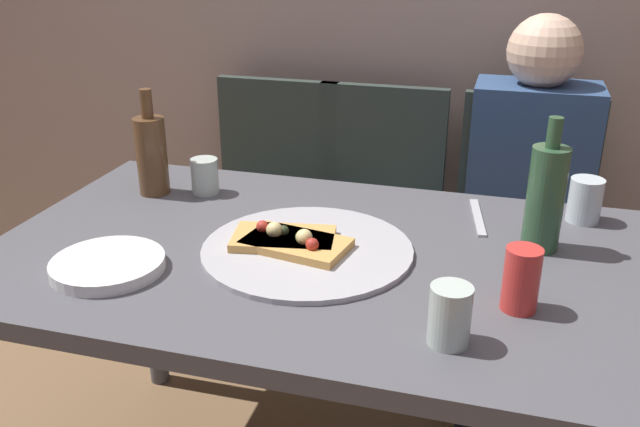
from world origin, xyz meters
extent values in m
cube|color=#4C4C51|center=(0.00, 0.00, 0.72)|extent=(1.44, 0.86, 0.04)
cylinder|color=#4C4C51|center=(-0.66, 0.37, 0.35)|extent=(0.06, 0.06, 0.70)
cylinder|color=#4C4C51|center=(0.66, 0.37, 0.35)|extent=(0.06, 0.06, 0.70)
cylinder|color=#ADADB2|center=(-0.02, -0.02, 0.75)|extent=(0.46, 0.46, 0.01)
cube|color=tan|center=(-0.04, -0.02, 0.76)|extent=(0.24, 0.17, 0.02)
sphere|color=#EAD184|center=(-0.03, -0.03, 0.78)|extent=(0.04, 0.04, 0.04)
sphere|color=#2D381E|center=(-0.08, 0.00, 0.78)|extent=(0.02, 0.02, 0.02)
sphere|color=#B22D23|center=(0.00, -0.05, 0.78)|extent=(0.03, 0.03, 0.03)
cube|color=tan|center=(-0.08, -0.01, 0.76)|extent=(0.24, 0.17, 0.02)
sphere|color=#EAD184|center=(-0.10, -0.01, 0.78)|extent=(0.04, 0.04, 0.04)
sphere|color=#2D381E|center=(-0.04, -0.02, 0.78)|extent=(0.02, 0.02, 0.02)
sphere|color=#B22D23|center=(-0.13, 0.01, 0.78)|extent=(0.03, 0.03, 0.03)
cylinder|color=#2D5133|center=(0.46, 0.14, 0.86)|extent=(0.08, 0.08, 0.23)
cylinder|color=#2D5133|center=(0.46, 0.14, 1.00)|extent=(0.03, 0.03, 0.06)
cylinder|color=brown|center=(-0.51, 0.21, 0.84)|extent=(0.08, 0.08, 0.20)
cylinder|color=brown|center=(-0.51, 0.21, 0.98)|extent=(0.03, 0.03, 0.07)
cylinder|color=#B7C6BC|center=(0.31, -0.28, 0.80)|extent=(0.07, 0.07, 0.11)
cylinder|color=silver|center=(0.56, 0.33, 0.79)|extent=(0.08, 0.08, 0.11)
cylinder|color=#B7C6BC|center=(-0.38, 0.25, 0.79)|extent=(0.07, 0.07, 0.09)
cylinder|color=red|center=(0.42, -0.13, 0.80)|extent=(0.07, 0.07, 0.12)
cylinder|color=white|center=(-0.39, -0.21, 0.75)|extent=(0.23, 0.23, 0.03)
cube|color=#B7B7BC|center=(0.32, 0.27, 0.75)|extent=(0.05, 0.22, 0.01)
cube|color=#2D3833|center=(-0.43, 0.75, 0.45)|extent=(0.44, 0.44, 0.05)
cube|color=#2D3833|center=(-0.43, 0.95, 0.68)|extent=(0.44, 0.04, 0.45)
cylinder|color=#2D3833|center=(-0.24, 0.56, 0.21)|extent=(0.04, 0.04, 0.42)
cylinder|color=#2D3833|center=(-0.62, 0.56, 0.21)|extent=(0.04, 0.04, 0.42)
cylinder|color=#2D3833|center=(-0.24, 0.94, 0.21)|extent=(0.04, 0.04, 0.42)
cylinder|color=#2D3833|center=(-0.62, 0.94, 0.21)|extent=(0.04, 0.04, 0.42)
cube|color=#2D3833|center=(-0.05, 0.75, 0.45)|extent=(0.44, 0.44, 0.05)
cube|color=#2D3833|center=(-0.05, 0.95, 0.68)|extent=(0.44, 0.04, 0.45)
cylinder|color=#2D3833|center=(0.14, 0.56, 0.21)|extent=(0.04, 0.04, 0.42)
cylinder|color=#2D3833|center=(-0.24, 0.56, 0.21)|extent=(0.04, 0.04, 0.42)
cylinder|color=#2D3833|center=(0.14, 0.94, 0.21)|extent=(0.04, 0.04, 0.42)
cylinder|color=#2D3833|center=(-0.24, 0.94, 0.21)|extent=(0.04, 0.04, 0.42)
cube|color=#2D3833|center=(0.44, 0.75, 0.45)|extent=(0.44, 0.44, 0.05)
cube|color=#2D3833|center=(0.44, 0.95, 0.68)|extent=(0.44, 0.04, 0.45)
cylinder|color=#2D3833|center=(0.63, 0.56, 0.21)|extent=(0.04, 0.04, 0.42)
cylinder|color=#2D3833|center=(0.25, 0.56, 0.21)|extent=(0.04, 0.04, 0.42)
cylinder|color=#2D3833|center=(0.63, 0.94, 0.21)|extent=(0.04, 0.04, 0.42)
cylinder|color=#2D3833|center=(0.25, 0.94, 0.21)|extent=(0.04, 0.04, 0.42)
cube|color=navy|center=(0.44, 0.77, 0.71)|extent=(0.36, 0.22, 0.52)
sphere|color=beige|center=(0.44, 0.77, 1.06)|extent=(0.21, 0.21, 0.21)
cylinder|color=black|center=(0.52, 0.57, 0.45)|extent=(0.12, 0.40, 0.12)
cylinder|color=black|center=(0.36, 0.57, 0.45)|extent=(0.12, 0.40, 0.12)
cylinder|color=black|center=(0.52, 0.37, 0.23)|extent=(0.11, 0.11, 0.45)
cylinder|color=black|center=(0.36, 0.37, 0.23)|extent=(0.11, 0.11, 0.45)
camera|label=1|loc=(0.36, -1.26, 1.39)|focal=37.91mm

